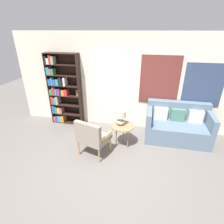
{
  "coord_description": "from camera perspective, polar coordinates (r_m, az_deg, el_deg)",
  "views": [
    {
      "loc": [
        0.71,
        -2.77,
        2.73
      ],
      "look_at": [
        -0.08,
        1.0,
        0.9
      ],
      "focal_mm": 28.0,
      "sensor_mm": 36.0,
      "label": 1
    }
  ],
  "objects": [
    {
      "name": "ground_plane",
      "position": [
        3.95,
        -1.94,
        -18.26
      ],
      "size": [
        14.0,
        14.0,
        0.0
      ],
      "primitive_type": "plane",
      "color": "#66605B"
    },
    {
      "name": "wall_back",
      "position": [
        5.03,
        4.1,
        9.5
      ],
      "size": [
        6.4,
        0.08,
        2.7
      ],
      "color": "silver",
      "rests_on": "ground_plane"
    },
    {
      "name": "bookshelf",
      "position": [
        5.53,
        -16.19,
        6.62
      ],
      "size": [
        0.97,
        0.3,
        2.15
      ],
      "color": "black",
      "rests_on": "ground_plane"
    },
    {
      "name": "armchair",
      "position": [
        4.03,
        -6.76,
        -7.78
      ],
      "size": [
        0.8,
        0.75,
        0.92
      ],
      "color": "tan",
      "rests_on": "ground_plane"
    },
    {
      "name": "couch",
      "position": [
        5.03,
        20.41,
        -4.31
      ],
      "size": [
        1.63,
        0.87,
        0.98
      ],
      "color": "slate",
      "rests_on": "ground_plane"
    },
    {
      "name": "side_table",
      "position": [
        4.36,
        3.53,
        -5.1
      ],
      "size": [
        0.56,
        0.56,
        0.58
      ],
      "color": "#99704C",
      "rests_on": "ground_plane"
    },
    {
      "name": "table_lamp",
      "position": [
        4.29,
        2.82,
        -1.63
      ],
      "size": [
        0.25,
        0.25,
        0.38
      ],
      "color": "#A59E93",
      "rests_on": "side_table"
    }
  ]
}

